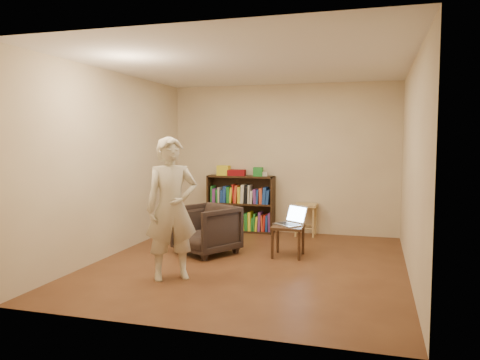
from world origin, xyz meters
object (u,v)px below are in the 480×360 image
(stool, at_px, (306,210))
(armchair, at_px, (206,229))
(laptop, at_px, (291,221))
(side_table, at_px, (288,231))
(bookshelf, at_px, (241,207))
(person, at_px, (172,208))

(stool, distance_m, armchair, 2.05)
(stool, height_order, laptop, laptop)
(stool, height_order, armchair, armchair)
(armchair, height_order, side_table, armchair)
(stool, relative_size, side_table, 1.24)
(bookshelf, bearing_deg, side_table, -53.95)
(stool, bearing_deg, person, -111.65)
(stool, height_order, person, person)
(stool, xyz_separation_m, person, (-1.16, -2.92, 0.40))
(side_table, bearing_deg, armchair, -171.81)
(bookshelf, relative_size, laptop, 2.38)
(person, bearing_deg, armchair, 57.26)
(side_table, height_order, laptop, laptop)
(armchair, bearing_deg, bookshelf, 119.25)
(bookshelf, bearing_deg, stool, -3.13)
(laptop, bearing_deg, stool, 126.21)
(stool, distance_m, side_table, 1.50)
(armchair, xyz_separation_m, person, (0.03, -1.25, 0.49))
(bookshelf, distance_m, laptop, 1.89)
(armchair, relative_size, person, 0.46)
(side_table, relative_size, person, 0.26)
(armchair, distance_m, person, 1.34)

